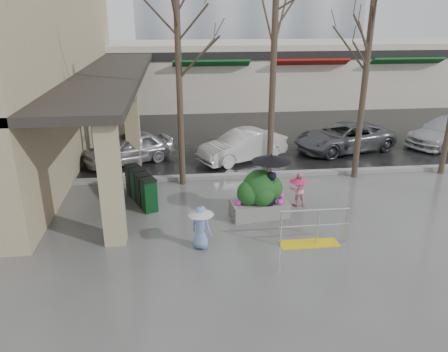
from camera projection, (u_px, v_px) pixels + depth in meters
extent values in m
plane|color=#51514F|center=(254.00, 226.00, 12.80)|extent=(120.00, 120.00, 0.00)
cube|color=black|center=(204.00, 93.00, 33.24)|extent=(120.00, 36.00, 0.01)
cube|color=gray|center=(236.00, 176.00, 16.49)|extent=(120.00, 0.30, 0.15)
cube|color=tan|center=(6.00, 60.00, 17.88)|extent=(6.00, 18.00, 8.00)
cube|color=#2D2823|center=(111.00, 68.00, 18.45)|extent=(2.80, 18.00, 0.25)
cube|color=tan|center=(111.00, 182.00, 11.31)|extent=(0.55, 0.55, 3.50)
cube|color=tan|center=(132.00, 122.00, 17.35)|extent=(0.55, 0.55, 3.50)
cube|color=beige|center=(237.00, 73.00, 29.02)|extent=(34.00, 6.00, 4.00)
cube|color=maroon|center=(107.00, 67.00, 25.20)|extent=(4.50, 1.68, 0.87)
cube|color=#0F4C1E|center=(211.00, 66.00, 25.82)|extent=(4.50, 1.68, 0.87)
cube|color=maroon|center=(309.00, 65.00, 26.44)|extent=(4.50, 1.68, 0.87)
cube|color=#0F4C1E|center=(403.00, 63.00, 27.05)|extent=(4.50, 1.68, 0.87)
cube|color=black|center=(244.00, 56.00, 25.83)|extent=(34.00, 0.35, 0.50)
cube|color=yellow|center=(309.00, 244.00, 11.82)|extent=(1.60, 0.50, 0.02)
cylinder|color=silver|center=(281.00, 229.00, 11.56)|extent=(0.05, 0.05, 1.00)
cylinder|color=silver|center=(317.00, 227.00, 11.66)|extent=(0.05, 0.05, 1.00)
cylinder|color=silver|center=(346.00, 225.00, 11.75)|extent=(0.05, 0.05, 1.00)
cylinder|color=silver|center=(315.00, 210.00, 11.48)|extent=(1.90, 0.06, 0.06)
cylinder|color=silver|center=(314.00, 226.00, 11.64)|extent=(1.90, 0.04, 0.04)
cylinder|color=#382B21|center=(179.00, 90.00, 14.73)|extent=(0.22, 0.22, 6.80)
cylinder|color=#382B21|center=(273.00, 86.00, 15.03)|extent=(0.22, 0.22, 7.00)
cylinder|color=#382B21|center=(364.00, 91.00, 15.46)|extent=(0.22, 0.22, 6.50)
imported|color=black|center=(270.00, 195.00, 13.02)|extent=(0.65, 0.63, 1.51)
cylinder|color=black|center=(271.00, 171.00, 12.74)|extent=(0.02, 0.02, 0.96)
cone|color=black|center=(271.00, 158.00, 12.60)|extent=(1.16, 1.16, 0.18)
sphere|color=black|center=(272.00, 155.00, 12.56)|extent=(0.05, 0.05, 0.05)
imported|color=pink|center=(298.00, 189.00, 13.97)|extent=(0.55, 0.43, 1.11)
cylinder|color=black|center=(299.00, 184.00, 13.90)|extent=(0.02, 0.02, 0.48)
cone|color=#D3215E|center=(299.00, 179.00, 13.84)|extent=(0.58, 0.58, 0.18)
sphere|color=black|center=(299.00, 176.00, 13.80)|extent=(0.05, 0.05, 0.05)
imported|color=#708DC7|center=(201.00, 227.00, 11.44)|extent=(0.69, 0.65, 1.19)
cylinder|color=black|center=(201.00, 218.00, 11.34)|extent=(0.02, 0.02, 0.56)
cone|color=beige|center=(201.00, 211.00, 11.27)|extent=(0.69, 0.69, 0.18)
sphere|color=black|center=(201.00, 208.00, 11.23)|extent=(0.05, 0.05, 0.05)
cube|color=gray|center=(259.00, 209.00, 13.35)|extent=(1.81, 1.06, 0.48)
ellipsoid|color=#163F14|center=(260.00, 187.00, 13.10)|extent=(1.05, 0.94, 1.10)
sphere|color=#163F14|center=(249.00, 193.00, 13.02)|extent=(0.76, 0.76, 0.76)
sphere|color=#163F14|center=(270.00, 189.00, 13.31)|extent=(0.80, 0.80, 0.80)
cube|color=#0D3918|center=(149.00, 196.00, 13.60)|extent=(0.54, 0.54, 0.99)
cube|color=black|center=(148.00, 180.00, 13.40)|extent=(0.57, 0.57, 0.07)
cube|color=black|center=(144.00, 191.00, 14.00)|extent=(0.54, 0.54, 0.99)
cube|color=black|center=(143.00, 175.00, 13.81)|extent=(0.57, 0.57, 0.07)
cube|color=#0C361F|center=(138.00, 186.00, 14.40)|extent=(0.54, 0.54, 0.99)
cube|color=black|center=(137.00, 171.00, 14.21)|extent=(0.57, 0.57, 0.07)
cube|color=black|center=(133.00, 181.00, 14.80)|extent=(0.54, 0.54, 0.99)
cube|color=black|center=(132.00, 166.00, 14.61)|extent=(0.57, 0.57, 0.07)
imported|color=#AAAAAF|center=(129.00, 148.00, 17.94)|extent=(3.98, 2.92, 1.26)
imported|color=white|center=(242.00, 146.00, 18.21)|extent=(4.02, 2.90, 1.26)
imported|color=#53565B|center=(344.00, 137.00, 19.47)|extent=(4.93, 3.22, 1.26)
imported|color=#BBBBC0|center=(445.00, 131.00, 20.37)|extent=(4.67, 3.56, 1.26)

